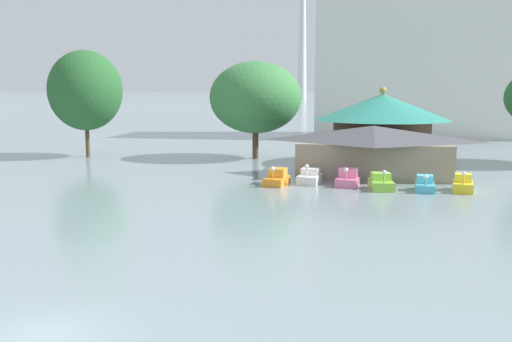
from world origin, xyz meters
TOP-DOWN VIEW (x-y plane):
  - ground_plane at (0.00, 0.00)m, footprint 2000.00×2000.00m
  - pedal_boat_orange at (3.42, 29.52)m, footprint 1.94×3.14m
  - pedal_boat_white at (5.99, 30.66)m, footprint 2.04×3.04m
  - pedal_boat_pink at (9.10, 29.96)m, footprint 2.02×2.83m
  - pedal_boat_lime at (11.65, 28.66)m, footprint 1.98×2.83m
  - pedal_boat_cyan at (14.89, 28.58)m, footprint 1.58×2.61m
  - pedal_boat_yellow at (17.70, 28.92)m, footprint 1.79×2.81m
  - boathouse at (11.15, 35.70)m, footprint 14.09×8.44m
  - green_roof_pavilion at (12.23, 43.43)m, footprint 13.61×13.61m
  - shoreline_tree_tall_left at (-20.16, 44.15)m, footprint 8.16×8.16m
  - shoreline_tree_mid at (-1.23, 45.97)m, footprint 10.01×10.01m
  - background_building_block at (19.46, 78.88)m, footprint 32.93×12.76m

SIDE VIEW (x-z plane):
  - ground_plane at x=0.00m, z-range 0.00..0.00m
  - pedal_boat_cyan at x=14.89m, z-range -0.23..1.17m
  - pedal_boat_white at x=5.99m, z-range -0.37..1.35m
  - pedal_boat_lime at x=11.65m, z-range -0.32..1.35m
  - pedal_boat_orange at x=3.42m, z-range -0.31..1.34m
  - pedal_boat_yellow at x=17.70m, z-range -0.31..1.36m
  - pedal_boat_pink at x=9.10m, z-range -0.25..1.36m
  - boathouse at x=11.15m, z-range 0.11..4.56m
  - green_roof_pavilion at x=12.23m, z-range 0.23..8.09m
  - shoreline_tree_mid at x=-1.23m, z-range 1.39..12.00m
  - shoreline_tree_tall_left at x=-20.16m, z-range 1.50..13.39m
  - background_building_block at x=19.46m, z-range 0.02..26.65m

